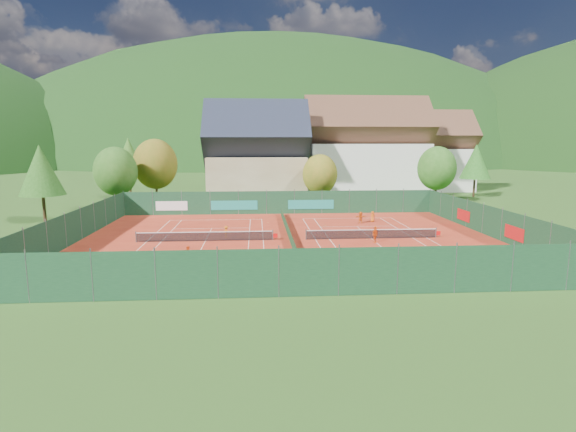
% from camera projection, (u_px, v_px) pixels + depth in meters
% --- Properties ---
extents(ground, '(600.00, 600.00, 0.00)m').
position_uv_depth(ground, '(289.00, 240.00, 43.01)').
color(ground, '#254B17').
rests_on(ground, ground).
extents(clay_pad, '(40.00, 32.00, 0.01)m').
position_uv_depth(clay_pad, '(289.00, 240.00, 43.01)').
color(clay_pad, '#A42B18').
rests_on(clay_pad, ground).
extents(court_markings_left, '(11.03, 23.83, 0.00)m').
position_uv_depth(court_markings_left, '(205.00, 241.00, 42.45)').
color(court_markings_left, white).
rests_on(court_markings_left, ground).
extents(court_markings_right, '(11.03, 23.83, 0.00)m').
position_uv_depth(court_markings_right, '(372.00, 239.00, 43.56)').
color(court_markings_right, white).
rests_on(court_markings_right, ground).
extents(tennis_net_left, '(13.30, 0.10, 1.02)m').
position_uv_depth(tennis_net_left, '(207.00, 236.00, 42.38)').
color(tennis_net_left, '#59595B').
rests_on(tennis_net_left, ground).
extents(tennis_net_right, '(13.30, 0.10, 1.02)m').
position_uv_depth(tennis_net_right, '(373.00, 234.00, 43.49)').
color(tennis_net_right, '#59595B').
rests_on(tennis_net_right, ground).
extents(court_divider, '(0.03, 28.80, 1.00)m').
position_uv_depth(court_divider, '(289.00, 235.00, 42.93)').
color(court_divider, '#14371C').
rests_on(court_divider, ground).
extents(fence_north, '(40.00, 0.10, 3.00)m').
position_uv_depth(fence_north, '(277.00, 203.00, 58.48)').
color(fence_north, '#153C23').
rests_on(fence_north, ground).
extents(fence_south, '(40.00, 0.04, 3.00)m').
position_uv_depth(fence_south, '(309.00, 272.00, 27.02)').
color(fence_south, '#143820').
rests_on(fence_south, ground).
extents(fence_west, '(0.04, 32.00, 3.00)m').
position_uv_depth(fence_west, '(74.00, 227.00, 41.38)').
color(fence_west, '#12331F').
rests_on(fence_west, ground).
extents(fence_east, '(0.09, 32.00, 3.00)m').
position_uv_depth(fence_east, '(492.00, 222.00, 44.21)').
color(fence_east, '#14381F').
rests_on(fence_east, ground).
extents(chalet, '(16.20, 12.00, 16.00)m').
position_uv_depth(chalet, '(257.00, 159.00, 71.26)').
color(chalet, '#C6B48C').
rests_on(chalet, ground).
extents(hotel_block_a, '(21.60, 11.00, 17.25)m').
position_uv_depth(hotel_block_a, '(366.00, 153.00, 78.36)').
color(hotel_block_a, silver).
rests_on(hotel_block_a, ground).
extents(hotel_block_b, '(17.28, 10.00, 15.50)m').
position_uv_depth(hotel_block_b, '(426.00, 156.00, 87.33)').
color(hotel_block_b, silver).
rests_on(hotel_block_b, ground).
extents(tree_west_front, '(5.72, 5.72, 8.69)m').
position_uv_depth(tree_west_front, '(116.00, 171.00, 60.30)').
color(tree_west_front, '#422717').
rests_on(tree_west_front, ground).
extents(tree_west_mid, '(6.44, 6.44, 9.78)m').
position_uv_depth(tree_west_mid, '(155.00, 164.00, 66.37)').
color(tree_west_mid, '#4E331B').
rests_on(tree_west_mid, ground).
extents(tree_west_back, '(5.60, 5.60, 10.00)m').
position_uv_depth(tree_west_back, '(129.00, 158.00, 73.72)').
color(tree_west_back, '#412E17').
rests_on(tree_west_back, ground).
extents(tree_center, '(5.01, 5.01, 7.60)m').
position_uv_depth(tree_center, '(320.00, 174.00, 64.32)').
color(tree_center, '#422D17').
rests_on(tree_center, ground).
extents(tree_east_front, '(5.72, 5.72, 8.69)m').
position_uv_depth(tree_east_front, '(437.00, 168.00, 67.43)').
color(tree_east_front, '#412D17').
rests_on(tree_east_front, ground).
extents(tree_east_mid, '(5.04, 5.04, 9.00)m').
position_uv_depth(tree_east_mid, '(476.00, 161.00, 75.89)').
color(tree_east_mid, '#412C17').
rests_on(tree_east_mid, ground).
extents(tree_west_side, '(5.04, 5.04, 9.00)m').
position_uv_depth(tree_west_side, '(41.00, 170.00, 51.90)').
color(tree_west_side, '#402817').
rests_on(tree_west_side, ground).
extents(tree_east_back, '(7.15, 7.15, 10.86)m').
position_uv_depth(tree_east_back, '(413.00, 156.00, 83.10)').
color(tree_east_back, '#473219').
rests_on(tree_east_back, ground).
extents(mountain_backdrop, '(820.00, 530.00, 242.00)m').
position_uv_depth(mountain_backdrop, '(307.00, 221.00, 281.24)').
color(mountain_backdrop, black).
rests_on(mountain_backdrop, ground).
extents(ball_hopper, '(0.34, 0.34, 0.80)m').
position_uv_depth(ball_hopper, '(452.00, 265.00, 32.27)').
color(ball_hopper, slate).
rests_on(ball_hopper, ground).
extents(loose_ball_0, '(0.07, 0.07, 0.07)m').
position_uv_depth(loose_ball_0, '(176.00, 267.00, 33.56)').
color(loose_ball_0, '#CCD833').
rests_on(loose_ball_0, ground).
extents(loose_ball_1, '(0.07, 0.07, 0.07)m').
position_uv_depth(loose_ball_1, '(352.00, 259.00, 35.94)').
color(loose_ball_1, '#CCD833').
rests_on(loose_ball_1, ground).
extents(loose_ball_2, '(0.07, 0.07, 0.07)m').
position_uv_depth(loose_ball_2, '(325.00, 226.00, 50.10)').
color(loose_ball_2, '#CCD833').
rests_on(loose_ball_2, ground).
extents(loose_ball_3, '(0.07, 0.07, 0.07)m').
position_uv_depth(loose_ball_3, '(268.00, 223.00, 51.98)').
color(loose_ball_3, '#CCD833').
rests_on(loose_ball_3, ground).
extents(loose_ball_4, '(0.07, 0.07, 0.07)m').
position_uv_depth(loose_ball_4, '(367.00, 239.00, 43.11)').
color(loose_ball_4, '#CCD833').
rests_on(loose_ball_4, ground).
extents(player_left_near, '(0.56, 0.53, 1.28)m').
position_uv_depth(player_left_near, '(130.00, 262.00, 32.65)').
color(player_left_near, '#F45615').
rests_on(player_left_near, ground).
extents(player_left_mid, '(0.67, 0.53, 1.31)m').
position_uv_depth(player_left_mid, '(188.00, 254.00, 34.78)').
color(player_left_mid, '#E34B14').
rests_on(player_left_mid, ground).
extents(player_left_far, '(0.91, 0.82, 1.22)m').
position_uv_depth(player_left_far, '(226.00, 232.00, 43.70)').
color(player_left_far, orange).
rests_on(player_left_far, ground).
extents(player_right_near, '(0.91, 0.94, 1.58)m').
position_uv_depth(player_right_near, '(375.00, 234.00, 41.70)').
color(player_right_near, '#E45614').
rests_on(player_right_near, ground).
extents(player_right_far_a, '(0.68, 0.49, 1.27)m').
position_uv_depth(player_right_far_a, '(372.00, 217.00, 52.66)').
color(player_right_far_a, '#CF5B12').
rests_on(player_right_far_a, ground).
extents(player_right_far_b, '(1.25, 0.40, 1.35)m').
position_uv_depth(player_right_far_b, '(360.00, 217.00, 51.80)').
color(player_right_far_b, '#D85B13').
rests_on(player_right_far_b, ground).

